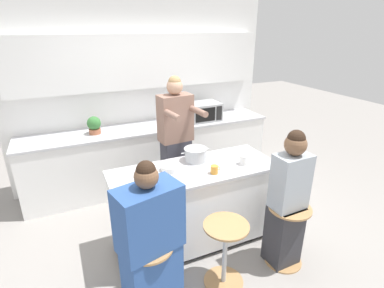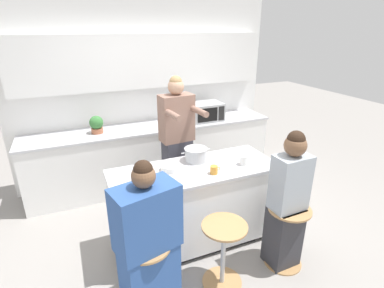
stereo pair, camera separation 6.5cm
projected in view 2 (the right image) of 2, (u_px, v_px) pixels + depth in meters
ground_plane at (194, 240)px, 3.45m from camera, size 16.00×16.00×0.00m
wall_back at (146, 80)px, 4.43m from camera, size 3.93×0.22×2.70m
back_counter at (155, 155)px, 4.57m from camera, size 3.65×0.63×0.93m
kitchen_island at (194, 206)px, 3.28m from camera, size 1.77×0.69×0.92m
bar_stool_leftmost at (148, 271)px, 2.50m from camera, size 0.41×0.41×0.66m
bar_stool_center at (223, 250)px, 2.74m from camera, size 0.41×0.41×0.66m
bar_stool_rightmost at (287, 232)px, 2.98m from camera, size 0.41×0.41×0.66m
person_cooking at (177, 147)px, 3.74m from camera, size 0.45×0.57×1.77m
person_wrapped_blanket at (148, 246)px, 2.39m from camera, size 0.55×0.39×1.41m
person_seated_near at (287, 206)px, 2.89m from camera, size 0.34×0.27×1.45m
cooking_pot at (196, 154)px, 3.26m from camera, size 0.34×0.25×0.15m
fruit_bowl at (171, 167)px, 3.07m from camera, size 0.21×0.21×0.06m
coffee_cup_near at (244, 160)px, 3.18m from camera, size 0.12×0.09×0.10m
coffee_cup_far at (214, 170)px, 2.99m from camera, size 0.11×0.08×0.08m
banana_bunch at (140, 173)px, 2.97m from camera, size 0.15×0.11×0.05m
microwave at (205, 112)px, 4.62m from camera, size 0.52×0.38×0.27m
potted_plant at (97, 124)px, 4.06m from camera, size 0.18×0.18×0.24m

